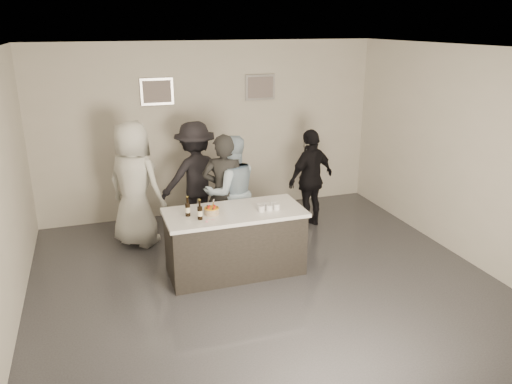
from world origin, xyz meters
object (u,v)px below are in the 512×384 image
person_guest_back (196,177)px  person_main_blue (231,192)px  beer_bottle_b (200,210)px  person_guest_left (135,184)px  beer_bottle_a (188,206)px  person_guest_right (311,179)px  cake (212,211)px  bar_counter (235,242)px  person_main_black (224,193)px

person_guest_back → person_main_blue: bearing=104.3°
beer_bottle_b → person_guest_left: size_ratio=0.13×
beer_bottle_a → beer_bottle_b: size_ratio=1.00×
person_guest_left → person_guest_right: bearing=-140.2°
cake → person_guest_back: (0.14, 1.67, -0.03)m
person_guest_left → cake: bearing=164.6°
beer_bottle_b → person_main_blue: size_ratio=0.15×
person_guest_back → person_guest_right: bearing=156.0°
person_main_blue → beer_bottle_b: bearing=52.3°
bar_counter → person_main_black: (0.07, 0.79, 0.44)m
person_main_blue → bar_counter: bearing=74.2°
person_guest_right → person_guest_back: size_ratio=0.92×
beer_bottle_a → person_guest_left: bearing=111.8°
cake → beer_bottle_b: size_ratio=0.75×
beer_bottle_b → person_guest_left: bearing=113.5°
bar_counter → person_main_black: size_ratio=1.05×
beer_bottle_a → person_guest_left: 1.47m
person_main_blue → person_guest_right: size_ratio=1.05×
bar_counter → person_main_blue: size_ratio=1.07×
bar_counter → cake: 0.58m
beer_bottle_b → person_guest_left: 1.68m
person_main_black → person_main_blue: bearing=-133.8°
beer_bottle_a → person_main_black: bearing=48.2°
bar_counter → person_main_black: person_main_black is taller
beer_bottle_a → person_guest_right: (2.29, 1.19, -0.20)m
person_main_blue → person_guest_left: size_ratio=0.90×
person_main_blue → person_guest_back: (-0.37, 0.80, 0.04)m
bar_counter → cake: size_ratio=9.60×
person_main_black → person_guest_left: bearing=-4.1°
beer_bottle_a → person_guest_back: bearing=74.7°
cake → person_guest_right: person_guest_right is taller
cake → person_guest_right: (1.98, 1.23, -0.11)m
cake → beer_bottle_a: size_ratio=0.75×
beer_bottle_b → person_main_blue: bearing=55.3°
bar_counter → person_guest_back: size_ratio=1.03×
person_guest_left → person_guest_back: person_guest_left is taller
person_guest_right → person_main_black: bearing=-8.0°
person_guest_left → person_guest_back: size_ratio=1.07×
cake → person_guest_right: 2.33m
beer_bottle_a → person_guest_left: size_ratio=0.13×
person_main_black → person_guest_back: bearing=-52.6°
beer_bottle_a → person_main_blue: person_main_blue is taller
beer_bottle_a → beer_bottle_b: same height
cake → person_main_black: person_main_black is taller
cake → person_main_blue: (0.51, 0.87, -0.07)m
cake → person_guest_left: 1.64m
beer_bottle_b → person_guest_back: bearing=79.8°
person_guest_right → person_guest_left: bearing=-26.2°
beer_bottle_a → person_guest_back: size_ratio=0.14×
person_main_black → person_main_blue: size_ratio=1.02×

